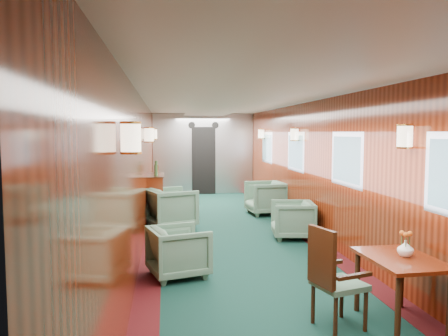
# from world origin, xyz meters

# --- Properties ---
(room) EXTENTS (12.00, 12.10, 2.40)m
(room) POSITION_xyz_m (0.00, 0.00, 1.63)
(room) COLOR #0E332A
(room) RESTS_ON ground
(bulkhead) EXTENTS (2.98, 0.17, 2.39)m
(bulkhead) POSITION_xyz_m (0.00, 5.91, 1.18)
(bulkhead) COLOR #B2B4B9
(bulkhead) RESTS_ON ground
(windows_right) EXTENTS (0.02, 8.60, 0.80)m
(windows_right) POSITION_xyz_m (1.49, 0.25, 1.45)
(windows_right) COLOR silver
(windows_right) RESTS_ON ground
(wall_sconces) EXTENTS (2.97, 7.97, 0.25)m
(wall_sconces) POSITION_xyz_m (0.00, 0.57, 1.79)
(wall_sconces) COLOR #FFEDC6
(wall_sconces) RESTS_ON ground
(dining_table) EXTENTS (0.64, 0.90, 0.66)m
(dining_table) POSITION_xyz_m (1.08, -3.26, 0.56)
(dining_table) COLOR maroon
(dining_table) RESTS_ON ground
(side_chair) EXTENTS (0.53, 0.55, 0.97)m
(side_chair) POSITION_xyz_m (0.39, -3.26, 0.53)
(side_chair) COLOR #1F4A39
(side_chair) RESTS_ON ground
(credenza) EXTENTS (0.34, 1.08, 1.24)m
(credenza) POSITION_xyz_m (-1.34, 2.08, 0.49)
(credenza) COLOR maroon
(credenza) RESTS_ON ground
(flower_vase) EXTENTS (0.18, 0.18, 0.16)m
(flower_vase) POSITION_xyz_m (1.13, -3.24, 0.74)
(flower_vase) COLOR white
(flower_vase) RESTS_ON dining_table
(armchair_left_near) EXTENTS (0.87, 0.86, 0.65)m
(armchair_left_near) POSITION_xyz_m (-0.97, -1.55, 0.32)
(armchair_left_near) COLOR #1F4A39
(armchair_left_near) RESTS_ON ground
(armchair_left_far) EXTENTS (1.10, 1.08, 0.78)m
(armchair_left_far) POSITION_xyz_m (-1.03, 1.32, 0.39)
(armchair_left_far) COLOR #1F4A39
(armchair_left_far) RESTS_ON ground
(armchair_right_near) EXTENTS (0.81, 0.79, 0.65)m
(armchair_right_near) POSITION_xyz_m (1.06, 0.21, 0.33)
(armchair_right_near) COLOR #1F4A39
(armchair_right_near) RESTS_ON ground
(armchair_right_far) EXTENTS (0.89, 0.87, 0.74)m
(armchair_right_far) POSITION_xyz_m (1.10, 2.45, 0.37)
(armchair_right_far) COLOR #1F4A39
(armchair_right_far) RESTS_ON ground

